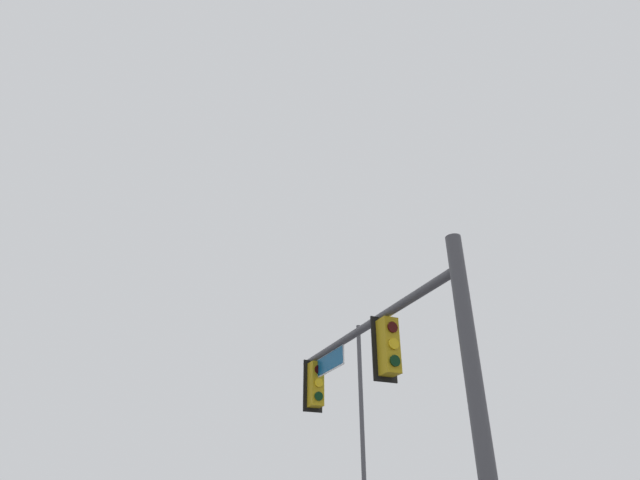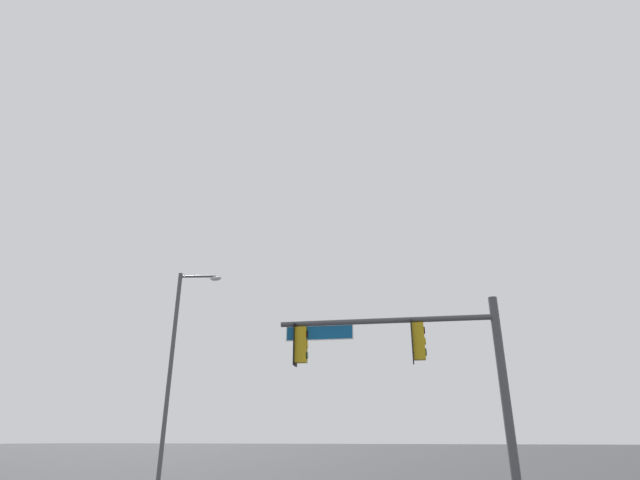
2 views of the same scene
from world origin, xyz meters
name	(u,v)px [view 2 (image 2 of 2)]	position (x,y,z in m)	size (l,w,h in m)	color
signal_pole_near	(419,357)	(-3.41, -5.93, 3.86)	(6.64, 1.58, 5.60)	#47474C
street_lamp	(176,356)	(7.41, -8.74, 4.89)	(1.91, 0.77, 8.59)	#4C4C51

